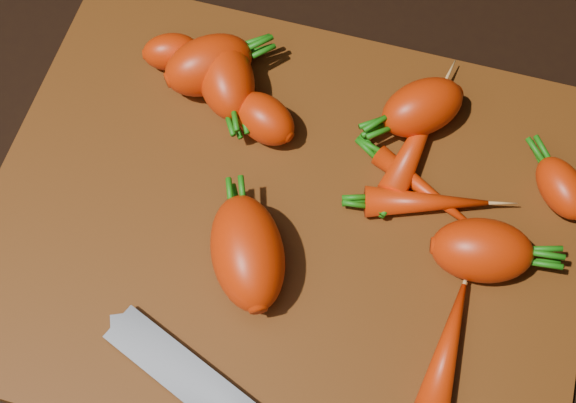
# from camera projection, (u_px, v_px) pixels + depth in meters

# --- Properties ---
(ground) EXTENTS (2.00, 2.00, 0.01)m
(ground) POSITION_uv_depth(u_px,v_px,m) (285.00, 229.00, 0.68)
(ground) COLOR black
(cutting_board) EXTENTS (0.50, 0.40, 0.01)m
(cutting_board) POSITION_uv_depth(u_px,v_px,m) (285.00, 224.00, 0.67)
(cutting_board) COLOR #5A2D0E
(cutting_board) RESTS_ON ground
(carrot_0) EXTENTS (0.09, 0.09, 0.05)m
(carrot_0) POSITION_uv_depth(u_px,v_px,m) (209.00, 65.00, 0.71)
(carrot_0) COLOR red
(carrot_0) RESTS_ON cutting_board
(carrot_1) EXTENTS (0.07, 0.06, 0.04)m
(carrot_1) POSITION_uv_depth(u_px,v_px,m) (264.00, 119.00, 0.69)
(carrot_1) COLOR red
(carrot_1) RESTS_ON cutting_board
(carrot_2) EXTENTS (0.08, 0.10, 0.05)m
(carrot_2) POSITION_uv_depth(u_px,v_px,m) (226.00, 77.00, 0.70)
(carrot_2) COLOR red
(carrot_2) RESTS_ON cutting_board
(carrot_3) EXTENTS (0.09, 0.11, 0.06)m
(carrot_3) POSITION_uv_depth(u_px,v_px,m) (248.00, 253.00, 0.63)
(carrot_3) COLOR red
(carrot_3) RESTS_ON cutting_board
(carrot_4) EXTENTS (0.09, 0.09, 0.05)m
(carrot_4) POSITION_uv_depth(u_px,v_px,m) (422.00, 107.00, 0.69)
(carrot_4) COLOR red
(carrot_4) RESTS_ON cutting_board
(carrot_5) EXTENTS (0.06, 0.05, 0.03)m
(carrot_5) POSITION_uv_depth(u_px,v_px,m) (171.00, 52.00, 0.72)
(carrot_5) COLOR red
(carrot_5) RESTS_ON cutting_board
(carrot_6) EXTENTS (0.06, 0.07, 0.03)m
(carrot_6) POSITION_uv_depth(u_px,v_px,m) (562.00, 188.00, 0.66)
(carrot_6) COLOR red
(carrot_6) RESTS_ON cutting_board
(carrot_7) EXTENTS (0.05, 0.13, 0.03)m
(carrot_7) POSITION_uv_depth(u_px,v_px,m) (419.00, 135.00, 0.69)
(carrot_7) COLOR red
(carrot_7) RESTS_ON cutting_board
(carrot_8) EXTENTS (0.10, 0.06, 0.02)m
(carrot_8) POSITION_uv_depth(u_px,v_px,m) (428.00, 192.00, 0.67)
(carrot_8) COLOR red
(carrot_8) RESTS_ON cutting_board
(carrot_9) EXTENTS (0.03, 0.10, 0.03)m
(carrot_9) POSITION_uv_depth(u_px,v_px,m) (448.00, 344.00, 0.61)
(carrot_9) COLOR red
(carrot_9) RESTS_ON cutting_board
(carrot_10) EXTENTS (0.09, 0.06, 0.05)m
(carrot_10) POSITION_uv_depth(u_px,v_px,m) (482.00, 250.00, 0.63)
(carrot_10) COLOR red
(carrot_10) RESTS_ON cutting_board
(carrot_11) EXTENTS (0.10, 0.05, 0.03)m
(carrot_11) POSITION_uv_depth(u_px,v_px,m) (427.00, 202.00, 0.66)
(carrot_11) COLOR red
(carrot_11) RESTS_ON cutting_board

